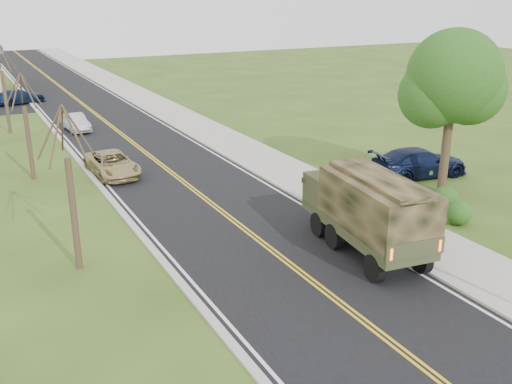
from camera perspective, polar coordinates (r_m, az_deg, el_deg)
ground at (r=17.01m, az=15.41°, el=-15.87°), size 160.00×160.00×0.00m
road at (r=51.68m, az=-16.25°, el=7.89°), size 8.00×120.00×0.01m
curb_right at (r=52.63m, az=-11.81°, el=8.51°), size 0.30×120.00×0.12m
sidewalk_right at (r=53.13m, az=-9.98°, el=8.71°), size 3.20×120.00×0.10m
curb_left at (r=51.02m, az=-20.82°, el=7.31°), size 0.30×120.00×0.10m
leafy_tree at (r=29.19m, az=19.12°, el=10.21°), size 4.83×4.50×8.10m
bare_tree_a at (r=21.19m, az=-17.91°, el=-0.87°), size 1.93×2.26×6.08m
bare_tree_b at (r=32.70m, az=-21.84°, el=5.36°), size 1.83×2.14×5.73m
bare_tree_c at (r=44.40m, az=-23.82°, el=8.89°), size 2.04×2.39×6.42m
military_truck at (r=22.13m, az=11.13°, el=-1.50°), size 3.04×6.78×3.27m
suv_champagne at (r=32.52m, az=-14.18°, el=2.75°), size 2.40×4.76×1.29m
sedan_silver at (r=43.92m, az=-17.59°, el=6.64°), size 1.59×3.80×1.22m
pickup_navy at (r=32.47m, az=16.00°, el=2.85°), size 5.73×2.84×1.60m
lot_car_navy at (r=56.62m, az=-22.60°, el=8.81°), size 4.92×3.22×1.32m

